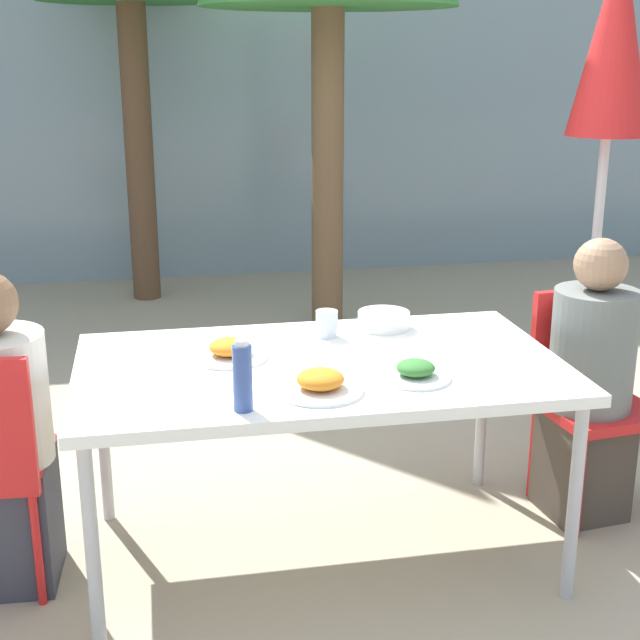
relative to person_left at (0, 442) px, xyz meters
name	(u,v)px	position (x,y,z in m)	size (l,w,h in m)	color
ground_plane	(320,554)	(1.07, -0.06, -0.51)	(24.00, 24.00, 0.00)	tan
building_facade	(213,86)	(1.07, 4.37, 0.99)	(10.00, 0.20, 3.00)	gray
dining_table	(320,376)	(1.07, -0.06, 0.18)	(1.65, 0.95, 0.74)	white
person_left	(0,442)	(0.00, 0.00, 0.00)	(0.35, 0.35, 1.10)	#383842
chair_right	(588,383)	(2.19, 0.15, -0.01)	(0.44, 0.44, 0.87)	red
person_right	(589,388)	(2.15, 0.06, 0.01)	(0.32, 0.32, 1.11)	#473D33
closed_umbrella	(612,66)	(2.51, 0.78, 1.18)	(0.36, 0.36, 2.24)	#333333
plate_0	(230,351)	(0.78, 0.04, 0.26)	(0.26, 0.26, 0.07)	white
plate_1	(320,384)	(1.02, -0.33, 0.26)	(0.27, 0.27, 0.07)	white
plate_2	(416,372)	(1.35, -0.28, 0.25)	(0.23, 0.23, 0.06)	white
bottle	(243,377)	(0.77, -0.43, 0.34)	(0.06, 0.06, 0.22)	#334C8E
drinking_cup	(327,324)	(1.15, 0.22, 0.28)	(0.08, 0.08, 0.10)	silver
salad_bowl	(384,320)	(1.39, 0.28, 0.26)	(0.20, 0.20, 0.06)	white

